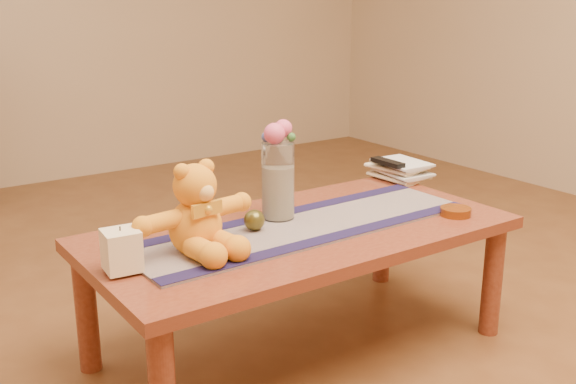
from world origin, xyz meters
TOP-DOWN VIEW (x-y plane):
  - floor at (0.00, 0.00)m, footprint 5.50×5.50m
  - coffee_table_top at (0.00, 0.00)m, footprint 1.40×0.70m
  - table_leg_fr at (0.64, -0.29)m, footprint 0.07×0.07m
  - table_leg_bl at (-0.64, 0.29)m, footprint 0.07×0.07m
  - table_leg_br at (0.64, 0.29)m, footprint 0.07×0.07m
  - persian_runner at (0.01, -0.01)m, footprint 1.21×0.37m
  - runner_border_near at (0.01, -0.15)m, footprint 1.20×0.08m
  - runner_border_far at (0.01, 0.14)m, footprint 1.20×0.08m
  - teddy_bear at (-0.38, -0.00)m, footprint 0.41×0.35m
  - pillar_candle at (-0.62, -0.03)m, footprint 0.10×0.10m
  - candle_wick at (-0.62, -0.03)m, footprint 0.00×0.00m
  - glass_vase at (-0.02, 0.11)m, footprint 0.11×0.11m
  - potpourri_fill at (-0.02, 0.11)m, footprint 0.09×0.09m
  - rose_left at (-0.04, 0.10)m, footprint 0.07×0.07m
  - rose_right at (0.01, 0.11)m, footprint 0.06×0.06m
  - blue_flower_back at (-0.01, 0.14)m, footprint 0.04×0.04m
  - blue_flower_side at (-0.05, 0.13)m, footprint 0.04×0.04m
  - leaf_sprig at (0.02, 0.09)m, footprint 0.03×0.03m
  - bronze_ball at (-0.15, 0.04)m, footprint 0.09×0.09m
  - book_bottom at (0.61, 0.26)m, footprint 0.18×0.23m
  - book_lower at (0.62, 0.26)m, footprint 0.18×0.24m
  - book_upper at (0.61, 0.26)m, footprint 0.19×0.24m
  - book_top at (0.62, 0.26)m, footprint 0.18×0.23m
  - tv_remote at (0.61, 0.25)m, footprint 0.05×0.16m
  - amber_dish at (0.52, -0.20)m, footprint 0.12×0.12m

SIDE VIEW (x-z plane):
  - floor at x=0.00m, z-range 0.00..0.00m
  - table_leg_fr at x=0.64m, z-range 0.00..0.41m
  - table_leg_bl at x=-0.64m, z-range 0.00..0.41m
  - table_leg_br at x=0.64m, z-range 0.00..0.41m
  - coffee_table_top at x=0.00m, z-range 0.41..0.45m
  - persian_runner at x=0.01m, z-range 0.45..0.46m
  - runner_border_near at x=0.01m, z-range 0.46..0.46m
  - runner_border_far at x=0.01m, z-range 0.46..0.46m
  - book_bottom at x=0.61m, z-range 0.45..0.47m
  - amber_dish at x=0.52m, z-range 0.45..0.48m
  - book_lower at x=0.62m, z-range 0.47..0.49m
  - bronze_ball at x=-0.15m, z-range 0.46..0.53m
  - book_upper at x=0.61m, z-range 0.49..0.51m
  - pillar_candle at x=-0.62m, z-range 0.46..0.57m
  - book_top at x=0.62m, z-range 0.51..0.53m
  - tv_remote at x=0.61m, z-range 0.53..0.54m
  - potpourri_fill at x=-0.02m, z-range 0.46..0.64m
  - candle_wick at x=-0.62m, z-range 0.57..0.58m
  - teddy_bear at x=-0.38m, z-range 0.46..0.71m
  - glass_vase at x=-0.02m, z-range 0.46..0.72m
  - leaf_sprig at x=0.02m, z-range 0.72..0.75m
  - blue_flower_side at x=-0.05m, z-range 0.72..0.76m
  - blue_flower_back at x=-0.01m, z-range 0.72..0.77m
  - rose_left at x=-0.04m, z-range 0.72..0.79m
  - rose_right at x=0.01m, z-range 0.73..0.79m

